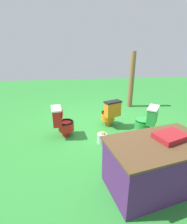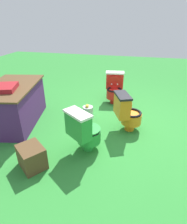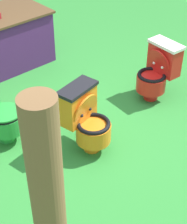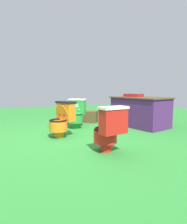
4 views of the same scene
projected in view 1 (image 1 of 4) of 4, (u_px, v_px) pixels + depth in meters
name	position (u px, v px, depth m)	size (l,w,h in m)	color
ground	(101.00, 127.00, 4.57)	(14.00, 14.00, 0.00)	#2D8433
toilet_green	(147.00, 120.00, 4.04)	(0.63, 0.61, 0.73)	green
toilet_red	(62.00, 122.00, 3.98)	(0.54, 0.46, 0.73)	red
toilet_orange	(110.00, 113.00, 4.49)	(0.56, 0.61, 0.73)	orange
vendor_table	(156.00, 164.00, 2.52)	(1.60, 1.13, 0.85)	#4C2360
wooden_post	(131.00, 80.00, 5.77)	(0.18, 0.18, 1.87)	brown
small_crate	(181.00, 140.00, 3.60)	(0.38, 0.31, 0.33)	brown
lemon_bucket	(102.00, 138.00, 3.77)	(0.22, 0.22, 0.28)	#B7B7BF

